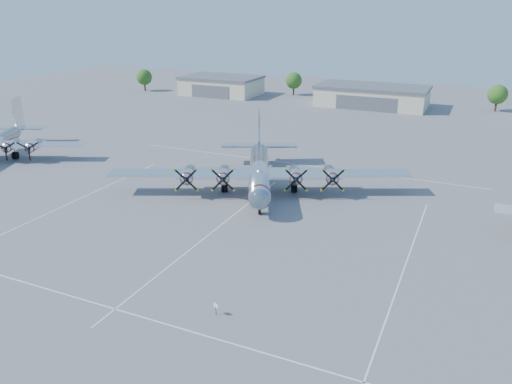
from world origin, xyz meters
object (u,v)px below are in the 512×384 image
at_px(tree_far_west, 144,77).
at_px(info_placard, 216,307).
at_px(main_bomber_b29, 259,187).
at_px(tree_east, 498,95).
at_px(hangar_west, 221,85).
at_px(tree_west, 294,81).
at_px(hangar_center, 372,96).

relative_size(tree_far_west, info_placard, 6.13).
bearing_deg(main_bomber_b29, tree_east, 43.44).
bearing_deg(tree_east, tree_far_west, -174.29).
xyz_separation_m(hangar_west, info_placard, (53.47, -100.98, -1.95)).
bearing_deg(tree_east, main_bomber_b29, -112.30).
distance_m(tree_west, main_bomber_b29, 81.81).
xyz_separation_m(main_bomber_b29, info_placard, (9.70, -30.85, 0.76)).
distance_m(tree_west, tree_east, 55.04).
distance_m(hangar_center, tree_west, 26.30).
xyz_separation_m(hangar_center, info_placard, (8.47, -100.98, -1.95)).
height_order(hangar_west, main_bomber_b29, hangar_west).
distance_m(hangar_west, tree_east, 75.26).
height_order(main_bomber_b29, info_placard, main_bomber_b29).
relative_size(hangar_west, info_placard, 20.87).
relative_size(tree_far_west, tree_east, 1.00).
relative_size(hangar_west, tree_far_west, 3.40).
bearing_deg(tree_west, tree_east, -2.08).
height_order(tree_east, main_bomber_b29, tree_east).
xyz_separation_m(hangar_west, tree_east, (75.00, 6.04, 1.51)).
height_order(hangar_west, tree_east, tree_east).
xyz_separation_m(hangar_west, tree_far_west, (-25.00, -3.96, 1.51)).
relative_size(hangar_west, main_bomber_b29, 0.53).
height_order(tree_far_west, info_placard, tree_far_west).
bearing_deg(hangar_west, info_placard, -62.10).
bearing_deg(hangar_center, tree_far_west, -176.76).
distance_m(tree_east, main_bomber_b29, 82.43).
xyz_separation_m(tree_east, info_placard, (-21.53, -107.02, -3.46)).
bearing_deg(main_bomber_b29, hangar_west, 97.70).
xyz_separation_m(hangar_west, main_bomber_b29, (43.76, -70.13, -2.71)).
height_order(hangar_center, tree_west, tree_west).
distance_m(hangar_west, tree_west, 21.61).
relative_size(hangar_west, hangar_center, 0.79).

